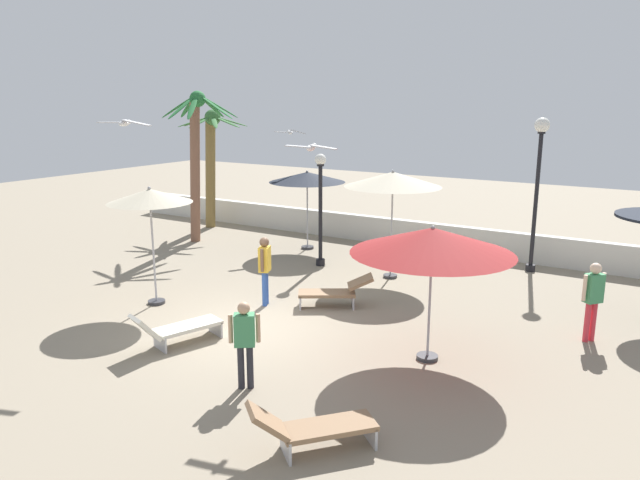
% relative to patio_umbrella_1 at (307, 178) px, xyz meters
% --- Properties ---
extents(ground_plane, '(56.00, 56.00, 0.00)m').
position_rel_patio_umbrella_1_xyz_m(ground_plane, '(2.81, -6.91, -2.47)').
color(ground_plane, gray).
extents(boundary_wall, '(25.20, 0.30, 0.92)m').
position_rel_patio_umbrella_1_xyz_m(boundary_wall, '(2.81, 2.13, -2.00)').
color(boundary_wall, silver).
rests_on(boundary_wall, ground_plane).
extents(patio_umbrella_1, '(2.59, 2.59, 2.71)m').
position_rel_patio_umbrella_1_xyz_m(patio_umbrella_1, '(0.00, 0.00, 0.00)').
color(patio_umbrella_1, '#333338').
rests_on(patio_umbrella_1, ground_plane).
extents(patio_umbrella_2, '(2.06, 2.06, 2.98)m').
position_rel_patio_umbrella_1_xyz_m(patio_umbrella_2, '(-0.16, -6.81, 0.25)').
color(patio_umbrella_2, '#333338').
rests_on(patio_umbrella_2, ground_plane).
extents(patio_umbrella_3, '(2.74, 2.74, 3.11)m').
position_rel_patio_umbrella_1_xyz_m(patio_umbrella_3, '(3.91, -1.64, 0.38)').
color(patio_umbrella_3, '#333338').
rests_on(patio_umbrella_3, ground_plane).
extents(patio_umbrella_4, '(3.15, 3.15, 2.71)m').
position_rel_patio_umbrella_1_xyz_m(patio_umbrella_4, '(6.93, -6.36, -0.05)').
color(patio_umbrella_4, '#333338').
rests_on(patio_umbrella_4, ground_plane).
extents(palm_tree_0, '(2.75, 2.80, 5.33)m').
position_rel_patio_umbrella_1_xyz_m(palm_tree_0, '(-3.86, -1.19, 0.85)').
color(palm_tree_0, brown).
rests_on(palm_tree_0, ground_plane).
extents(palm_tree_1, '(2.71, 2.71, 4.67)m').
position_rel_patio_umbrella_1_xyz_m(palm_tree_1, '(-5.11, 0.99, 0.48)').
color(palm_tree_1, olive).
rests_on(palm_tree_1, ground_plane).
extents(lamp_post_0, '(0.43, 0.43, 4.54)m').
position_rel_patio_umbrella_1_xyz_m(lamp_post_0, '(7.22, 1.16, 0.58)').
color(lamp_post_0, black).
rests_on(lamp_post_0, ground_plane).
extents(lamp_post_2, '(0.34, 0.34, 3.45)m').
position_rel_patio_umbrella_1_xyz_m(lamp_post_2, '(1.51, -1.59, -0.43)').
color(lamp_post_2, black).
rests_on(lamp_post_2, ground_plane).
extents(lounge_chair_0, '(1.12, 1.97, 0.83)m').
position_rel_patio_umbrella_1_xyz_m(lounge_chair_0, '(2.21, -8.46, -2.08)').
color(lounge_chair_0, '#B7B7BC').
rests_on(lounge_chair_0, ground_plane).
extents(lounge_chair_1, '(1.65, 1.78, 0.84)m').
position_rel_patio_umbrella_1_xyz_m(lounge_chair_1, '(6.70, -10.27, -2.07)').
color(lounge_chair_1, '#B7B7BC').
rests_on(lounge_chair_1, ground_plane).
extents(lounge_chair_2, '(1.86, 1.45, 0.82)m').
position_rel_patio_umbrella_1_xyz_m(lounge_chair_2, '(3.83, -4.65, -2.06)').
color(lounge_chair_2, '#B7B7BC').
rests_on(lounge_chair_2, ground_plane).
extents(guest_0, '(0.47, 0.40, 1.62)m').
position_rel_patio_umbrella_1_xyz_m(guest_0, '(4.63, -9.22, -1.49)').
color(guest_0, '#26262D').
rests_on(guest_0, ground_plane).
extents(guest_1, '(0.41, 0.45, 1.73)m').
position_rel_patio_umbrella_1_xyz_m(guest_1, '(9.52, -3.69, -1.41)').
color(guest_1, '#D8333F').
rests_on(guest_1, ground_plane).
extents(guest_2, '(0.36, 0.53, 1.74)m').
position_rel_patio_umbrella_1_xyz_m(guest_2, '(2.26, -5.45, -1.41)').
color(guest_2, '#3359B2').
rests_on(guest_2, ground_plane).
extents(seagull_0, '(1.01, 0.39, 0.14)m').
position_rel_patio_umbrella_1_xyz_m(seagull_0, '(4.89, -7.43, 1.70)').
color(seagull_0, white).
extents(seagull_1, '(0.74, 1.05, 0.18)m').
position_rel_patio_umbrella_1_xyz_m(seagull_1, '(-1.04, 0.54, 1.46)').
color(seagull_1, white).
extents(seagull_2, '(1.34, 0.42, 0.15)m').
position_rel_patio_umbrella_1_xyz_m(seagull_2, '(0.36, -7.87, 2.07)').
color(seagull_2, white).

